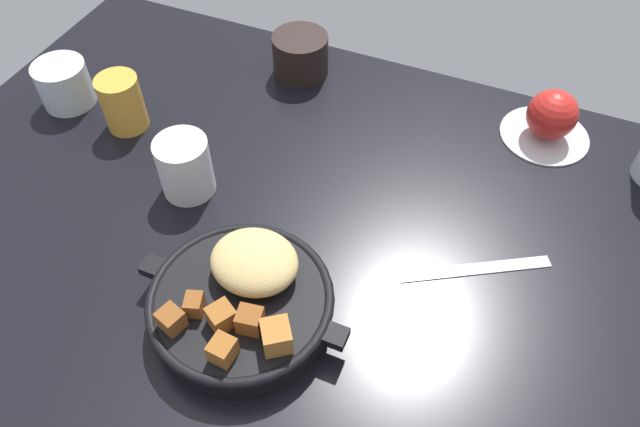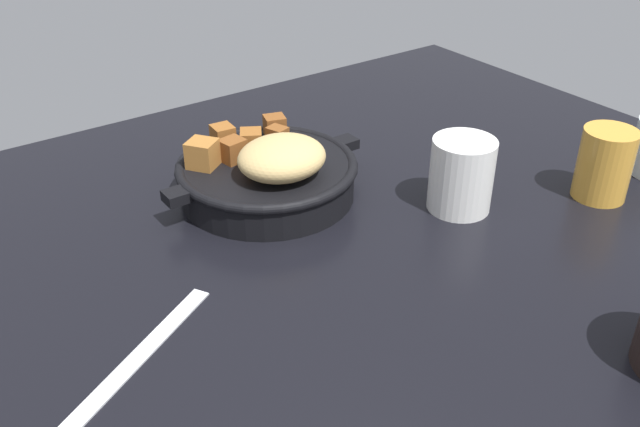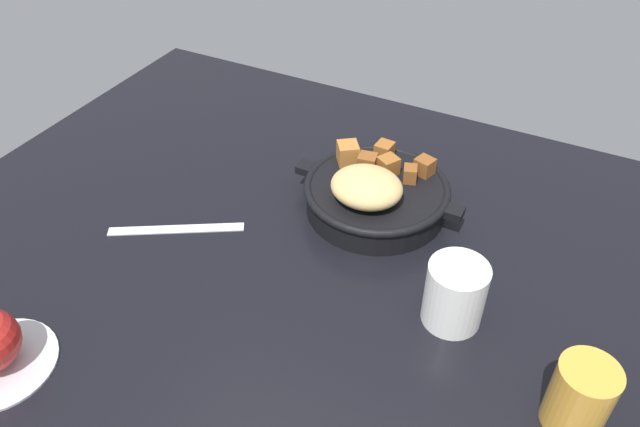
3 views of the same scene
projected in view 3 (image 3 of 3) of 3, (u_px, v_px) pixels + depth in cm
name	position (u px, v px, depth cm)	size (l,w,h in cm)	color
ground_plane	(330.00, 258.00, 82.38)	(113.47, 82.43, 2.40)	black
cast_iron_skillet	(375.00, 193.00, 86.30)	(24.92, 20.66, 8.46)	black
butter_knife	(176.00, 229.00, 84.92)	(18.61, 1.60, 0.36)	silver
white_creamer_pitcher	(455.00, 294.00, 70.28)	(7.00, 7.00, 8.24)	white
juice_glass_amber	(580.00, 397.00, 59.92)	(6.03, 6.03, 8.23)	gold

